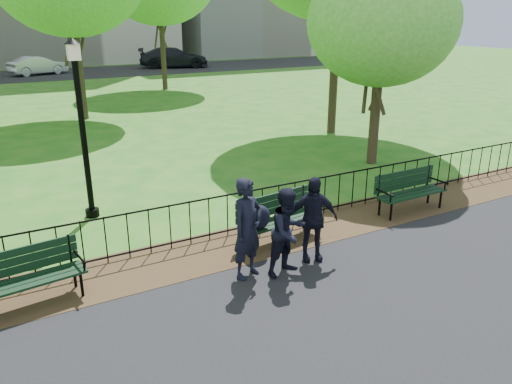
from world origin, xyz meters
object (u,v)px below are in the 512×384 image
park_bench_right_a (409,187)px  sedan_dark (174,57)px  lamppost (82,124)px  tree_near_e (382,22)px  park_bench_main (270,215)px  person_right (312,219)px  park_bench_left_a (23,272)px  person_mid (288,232)px  person_left (248,229)px  sedan_silver (38,65)px

park_bench_right_a → sedan_dark: 34.77m
lamppost → tree_near_e: 8.53m
park_bench_main → person_right: bearing=-75.9°
person_right → lamppost: bearing=148.3°
park_bench_left_a → tree_near_e: 11.09m
person_mid → person_right: bearing=6.6°
person_left → sedan_silver: 34.69m
park_bench_main → sedan_silver: bearing=82.4°
person_left → sedan_silver: size_ratio=0.42×
park_bench_right_a → sedan_silver: sedan_silver is taller
tree_near_e → person_left: tree_near_e is taller
park_bench_main → lamppost: 4.41m
person_mid → sedan_silver: size_ratio=0.37×
lamppost → person_mid: (2.37, -4.30, -1.29)m
sedan_dark → park_bench_main: bearing=-178.9°
park_bench_left_a → person_mid: person_mid is taller
person_left → person_right: size_ratio=1.11×
park_bench_right_a → person_mid: 4.11m
park_bench_main → park_bench_right_a: 3.65m
park_bench_main → tree_near_e: (5.63, 3.42, 3.41)m
person_mid → sedan_dark: sedan_dark is taller
person_left → person_right: (1.30, -0.01, -0.09)m
person_mid → sedan_dark: size_ratio=0.27×
park_bench_left_a → sedan_silver: (4.32, 33.80, 0.13)m
sedan_silver → park_bench_left_a: bearing=153.2°
park_bench_left_a → tree_near_e: bearing=11.8°
park_bench_left_a → person_left: size_ratio=1.03×
person_mid → sedan_dark: bearing=60.3°
tree_near_e → sedan_silver: (-5.64, 30.39, -3.35)m
sedan_dark → tree_near_e: bearing=-170.9°
lamppost → sedan_silver: lamppost is taller
sedan_dark → sedan_silver: bearing=110.0°
park_bench_left_a → tree_near_e: (9.96, 3.41, 3.48)m
person_mid → sedan_silver: bearing=77.4°
park_bench_main → person_mid: (-0.30, -1.10, 0.14)m
person_right → sedan_silver: bearing=112.4°
park_bench_left_a → sedan_dark: (15.13, 34.04, 0.28)m
person_mid → sedan_silver: (0.29, 34.91, -0.08)m
park_bench_main → park_bench_right_a: bearing=-7.2°
person_left → sedan_silver: bearing=67.4°
person_right → sedan_dark: bearing=95.1°
person_left → person_right: bearing=-21.7°
person_right → sedan_dark: sedan_dark is taller
lamppost → sedan_dark: bearing=66.4°
park_bench_left_a → sedan_dark: sedan_dark is taller
park_bench_right_a → sedan_dark: size_ratio=0.31×
person_left → sedan_silver: (0.94, 34.67, -0.19)m
park_bench_left_a → person_mid: 4.19m
park_bench_right_a → person_mid: person_mid is taller
park_bench_main → sedan_dark: (10.80, 34.05, 0.21)m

